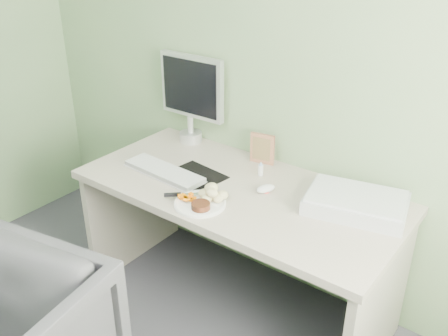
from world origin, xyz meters
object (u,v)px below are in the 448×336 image
Objects in this scene: scanner at (356,204)px; monitor at (192,94)px; desk at (238,219)px; plate at (200,204)px.

scanner is 0.86× the size of monitor.
monitor is (-0.55, 0.31, 0.47)m from desk.
monitor is (-1.09, 0.17, 0.25)m from scanner.
monitor reaches higher than plate.
desk is 3.16× the size of monitor.
scanner is (0.54, 0.15, 0.22)m from desk.
monitor is at bearing 132.58° from plate.
monitor is at bearing 158.67° from scanner.
monitor reaches higher than desk.
scanner is at bearing -9.42° from monitor.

